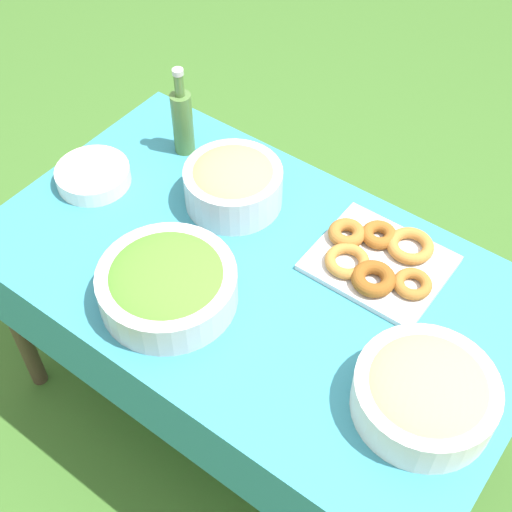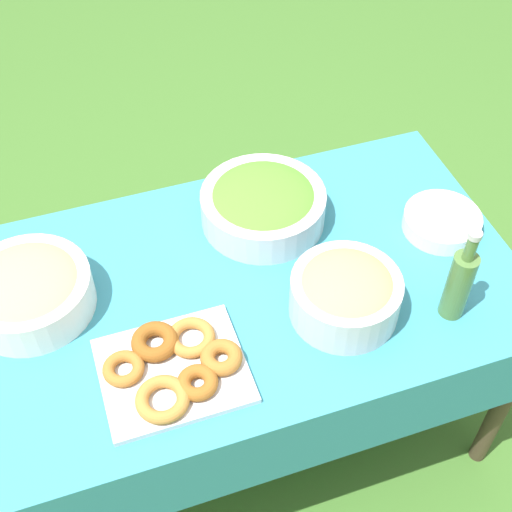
{
  "view_description": "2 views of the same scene",
  "coord_description": "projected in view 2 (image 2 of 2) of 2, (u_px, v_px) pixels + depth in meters",
  "views": [
    {
      "loc": [
        0.68,
        -0.92,
        2.06
      ],
      "look_at": [
        0.02,
        -0.04,
        0.79
      ],
      "focal_mm": 50.0,
      "sensor_mm": 36.0,
      "label": 1
    },
    {
      "loc": [
        0.34,
        1.09,
        2.06
      ],
      "look_at": [
        -0.02,
        0.02,
        0.8
      ],
      "focal_mm": 50.0,
      "sensor_mm": 36.0,
      "label": 2
    }
  ],
  "objects": [
    {
      "name": "bread_bowl",
      "position": [
        346.0,
        293.0,
        1.68
      ],
      "size": [
        0.26,
        0.26,
        0.13
      ],
      "color": "silver",
      "rests_on": "picnic_table"
    },
    {
      "name": "donut_platter",
      "position": [
        174.0,
        367.0,
        1.6
      ],
      "size": [
        0.35,
        0.29,
        0.05
      ],
      "color": "silver",
      "rests_on": "picnic_table"
    },
    {
      "name": "plate_stack",
      "position": [
        442.0,
        222.0,
        1.9
      ],
      "size": [
        0.21,
        0.21,
        0.05
      ],
      "color": "white",
      "rests_on": "picnic_table"
    },
    {
      "name": "ground_plane",
      "position": [
        247.0,
        418.0,
        2.3
      ],
      "size": [
        14.0,
        14.0,
        0.0
      ],
      "primitive_type": "plane",
      "color": "#3D6B28"
    },
    {
      "name": "salad_bowl",
      "position": [
        263.0,
        204.0,
        1.9
      ],
      "size": [
        0.33,
        0.33,
        0.12
      ],
      "color": "silver",
      "rests_on": "picnic_table"
    },
    {
      "name": "picnic_table",
      "position": [
        245.0,
        306.0,
        1.86
      ],
      "size": [
        1.39,
        0.82,
        0.68
      ],
      "color": "teal",
      "rests_on": "ground_plane"
    },
    {
      "name": "olive_oil_bottle",
      "position": [
        459.0,
        283.0,
        1.65
      ],
      "size": [
        0.06,
        0.06,
        0.28
      ],
      "color": "#4C7238",
      "rests_on": "picnic_table"
    },
    {
      "name": "pasta_bowl",
      "position": [
        28.0,
        290.0,
        1.7
      ],
      "size": [
        0.31,
        0.31,
        0.12
      ],
      "color": "white",
      "rests_on": "picnic_table"
    }
  ]
}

